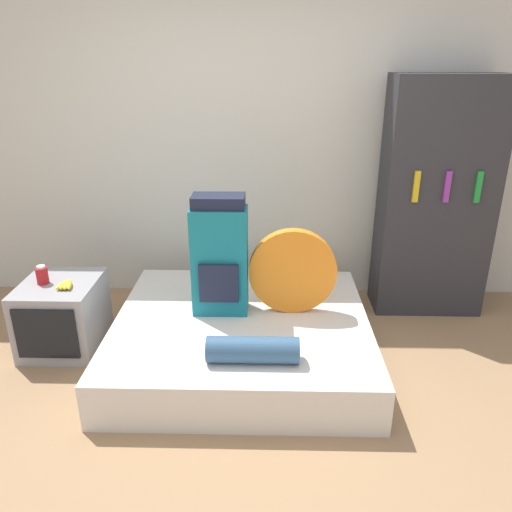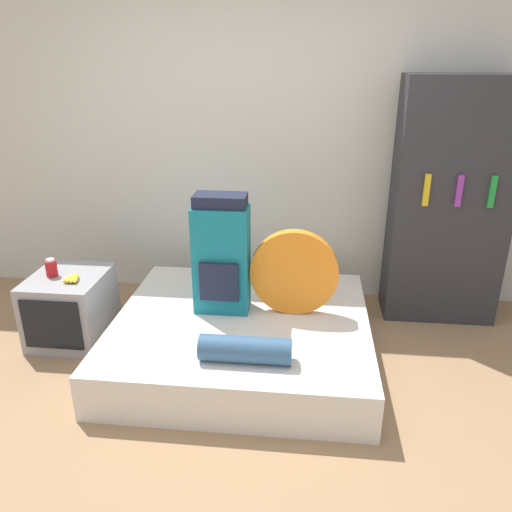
{
  "view_description": "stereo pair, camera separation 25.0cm",
  "coord_description": "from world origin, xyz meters",
  "px_view_note": "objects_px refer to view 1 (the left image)",
  "views": [
    {
      "loc": [
        0.16,
        -2.19,
        1.94
      ],
      "look_at": [
        0.09,
        0.78,
        0.75
      ],
      "focal_mm": 35.0,
      "sensor_mm": 36.0,
      "label": 1
    },
    {
      "loc": [
        0.41,
        -2.17,
        1.94
      ],
      "look_at": [
        0.09,
        0.78,
        0.75
      ],
      "focal_mm": 35.0,
      "sensor_mm": 36.0,
      "label": 2
    }
  ],
  "objects_px": {
    "backpack": "(220,257)",
    "tent_bag": "(293,271)",
    "sleeping_roll": "(253,350)",
    "television": "(63,315)",
    "bookshelf": "(436,199)",
    "canister": "(42,275)"
  },
  "relations": [
    {
      "from": "backpack",
      "to": "tent_bag",
      "type": "xyz_separation_m",
      "value": [
        0.49,
        0.01,
        -0.1
      ]
    },
    {
      "from": "tent_bag",
      "to": "bookshelf",
      "type": "xyz_separation_m",
      "value": [
        1.12,
        0.68,
        0.32
      ]
    },
    {
      "from": "backpack",
      "to": "canister",
      "type": "distance_m",
      "value": 1.22
    },
    {
      "from": "sleeping_roll",
      "to": "canister",
      "type": "distance_m",
      "value": 1.59
    },
    {
      "from": "canister",
      "to": "television",
      "type": "bearing_deg",
      "value": 3.92
    },
    {
      "from": "television",
      "to": "tent_bag",
      "type": "bearing_deg",
      "value": 0.44
    },
    {
      "from": "television",
      "to": "canister",
      "type": "relative_size",
      "value": 4.44
    },
    {
      "from": "tent_bag",
      "to": "sleeping_roll",
      "type": "distance_m",
      "value": 0.71
    },
    {
      "from": "backpack",
      "to": "bookshelf",
      "type": "xyz_separation_m",
      "value": [
        1.61,
        0.68,
        0.22
      ]
    },
    {
      "from": "backpack",
      "to": "television",
      "type": "height_order",
      "value": "backpack"
    },
    {
      "from": "sleeping_roll",
      "to": "television",
      "type": "height_order",
      "value": "television"
    },
    {
      "from": "bookshelf",
      "to": "television",
      "type": "bearing_deg",
      "value": -165.88
    },
    {
      "from": "tent_bag",
      "to": "canister",
      "type": "xyz_separation_m",
      "value": [
        -1.71,
        -0.02,
        -0.04
      ]
    },
    {
      "from": "television",
      "to": "canister",
      "type": "height_order",
      "value": "canister"
    },
    {
      "from": "backpack",
      "to": "canister",
      "type": "bearing_deg",
      "value": -179.49
    },
    {
      "from": "backpack",
      "to": "television",
      "type": "xyz_separation_m",
      "value": [
        -1.12,
        -0.0,
        -0.45
      ]
    },
    {
      "from": "backpack",
      "to": "bookshelf",
      "type": "relative_size",
      "value": 0.45
    },
    {
      "from": "backpack",
      "to": "bookshelf",
      "type": "distance_m",
      "value": 1.77
    },
    {
      "from": "sleeping_roll",
      "to": "television",
      "type": "bearing_deg",
      "value": 155.55
    },
    {
      "from": "backpack",
      "to": "sleeping_roll",
      "type": "bearing_deg",
      "value": -68.96
    },
    {
      "from": "backpack",
      "to": "canister",
      "type": "height_order",
      "value": "backpack"
    },
    {
      "from": "tent_bag",
      "to": "canister",
      "type": "height_order",
      "value": "tent_bag"
    }
  ]
}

